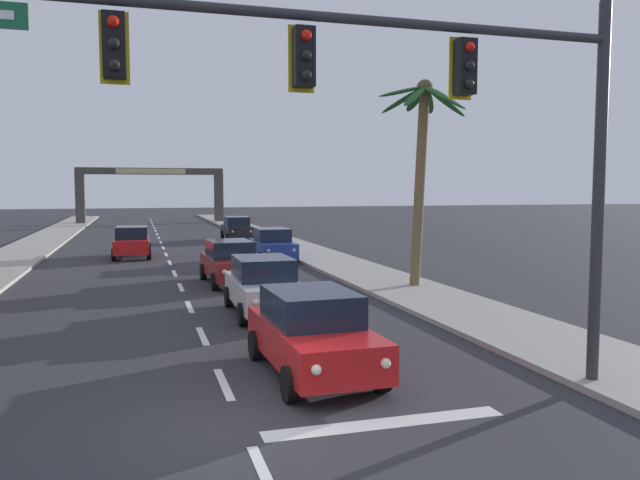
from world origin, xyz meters
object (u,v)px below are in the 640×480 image
object	(u,v)px
sedan_parked_nearest_kerb	(237,228)
town_gateway_arch	(151,187)
traffic_signal_mast	(411,99)
sedan_third_in_queue	(264,285)
sedan_fifth_in_queue	(230,262)
palm_right_second	(422,142)
sedan_parked_mid_kerb	(273,245)
sedan_lead_at_stop_bar	(312,332)
sedan_oncoming_far	(132,242)

from	to	relation	value
sedan_parked_nearest_kerb	town_gateway_arch	xyz separation A→B (m)	(-5.32, 23.85, 3.00)
traffic_signal_mast	sedan_third_in_queue	xyz separation A→B (m)	(-0.83, 8.42, -4.34)
sedan_fifth_in_queue	palm_right_second	size ratio (longest dim) A/B	0.59
traffic_signal_mast	sedan_parked_mid_kerb	distance (m)	21.93
sedan_parked_mid_kerb	traffic_signal_mast	bearing A→B (deg)	-95.87
sedan_parked_nearest_kerb	town_gateway_arch	bearing A→B (deg)	102.58
sedan_lead_at_stop_bar	sedan_parked_nearest_kerb	size ratio (longest dim) A/B	1.01
sedan_parked_mid_kerb	town_gateway_arch	distance (m)	37.67
traffic_signal_mast	sedan_oncoming_far	distance (m)	25.96
traffic_signal_mast	town_gateway_arch	world-z (taller)	traffic_signal_mast
sedan_parked_mid_kerb	sedan_parked_nearest_kerb	bearing A→B (deg)	88.90
sedan_parked_nearest_kerb	town_gateway_arch	world-z (taller)	town_gateway_arch
sedan_lead_at_stop_bar	sedan_third_in_queue	xyz separation A→B (m)	(0.24, 6.18, 0.00)
sedan_third_in_queue	sedan_parked_nearest_kerb	bearing A→B (deg)	82.89
palm_right_second	sedan_parked_nearest_kerb	bearing A→B (deg)	97.82
sedan_lead_at_stop_bar	sedan_fifth_in_queue	world-z (taller)	same
sedan_lead_at_stop_bar	sedan_oncoming_far	size ratio (longest dim) A/B	1.00
sedan_oncoming_far	sedan_parked_nearest_kerb	xyz separation A→B (m)	(7.13, 9.58, 0.00)
traffic_signal_mast	palm_right_second	distance (m)	12.74
sedan_fifth_in_queue	sedan_oncoming_far	world-z (taller)	same
sedan_parked_nearest_kerb	sedan_parked_mid_kerb	size ratio (longest dim) A/B	1.00
sedan_parked_nearest_kerb	sedan_parked_mid_kerb	distance (m)	13.36
sedan_fifth_in_queue	sedan_parked_mid_kerb	size ratio (longest dim) A/B	1.01
sedan_third_in_queue	town_gateway_arch	size ratio (longest dim) A/B	0.30
sedan_lead_at_stop_bar	sedan_third_in_queue	world-z (taller)	same
sedan_parked_mid_kerb	town_gateway_arch	size ratio (longest dim) A/B	0.30
sedan_fifth_in_queue	palm_right_second	xyz separation A→B (m)	(6.59, -3.19, 4.54)
sedan_parked_nearest_kerb	palm_right_second	distance (m)	23.98
traffic_signal_mast	palm_right_second	xyz separation A→B (m)	(5.66, 11.41, 0.19)
sedan_lead_at_stop_bar	town_gateway_arch	xyz separation A→B (m)	(-1.80, 56.35, 3.00)
sedan_lead_at_stop_bar	town_gateway_arch	bearing A→B (deg)	91.83
sedan_parked_nearest_kerb	sedan_fifth_in_queue	bearing A→B (deg)	-99.53
sedan_third_in_queue	palm_right_second	xyz separation A→B (m)	(6.49, 2.99, 4.54)
sedan_third_in_queue	sedan_fifth_in_queue	size ratio (longest dim) A/B	0.99
sedan_lead_at_stop_bar	sedan_parked_nearest_kerb	distance (m)	32.69
sedan_parked_nearest_kerb	sedan_third_in_queue	bearing A→B (deg)	-97.11
sedan_fifth_in_queue	sedan_third_in_queue	bearing A→B (deg)	-89.09
sedan_parked_nearest_kerb	palm_right_second	xyz separation A→B (m)	(3.20, -23.33, 4.54)
palm_right_second	sedan_third_in_queue	bearing A→B (deg)	-155.27
palm_right_second	traffic_signal_mast	bearing A→B (deg)	-116.38
sedan_third_in_queue	sedan_fifth_in_queue	bearing A→B (deg)	90.91
sedan_lead_at_stop_bar	sedan_fifth_in_queue	distance (m)	12.36
sedan_parked_nearest_kerb	palm_right_second	bearing A→B (deg)	-82.18
sedan_oncoming_far	palm_right_second	world-z (taller)	palm_right_second
sedan_fifth_in_queue	palm_right_second	world-z (taller)	palm_right_second
traffic_signal_mast	town_gateway_arch	distance (m)	58.67
sedan_lead_at_stop_bar	town_gateway_arch	world-z (taller)	town_gateway_arch
sedan_fifth_in_queue	sedan_parked_nearest_kerb	size ratio (longest dim) A/B	1.01
sedan_lead_at_stop_bar	town_gateway_arch	size ratio (longest dim) A/B	0.30
sedan_third_in_queue	sedan_fifth_in_queue	distance (m)	6.18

